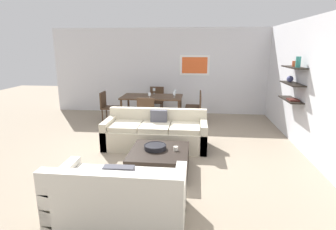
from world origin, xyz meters
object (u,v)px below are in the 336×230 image
Objects in this scene: dining_table at (152,99)px; dining_chair_head at (156,99)px; dining_chair_left_near at (107,105)px; wine_glass_right_near at (174,94)px; dining_chair_foot at (147,112)px; coffee_table at (159,161)px; loveseat_white at (119,197)px; wine_glass_foot at (149,94)px; wine_glass_right_far at (175,91)px; decorative_bowl at (155,147)px; candle_jar at (176,149)px; dining_chair_right_far at (196,104)px; sofa_beige at (156,134)px; dining_chair_right_near at (196,107)px; wine_glass_head at (154,90)px.

dining_table is 0.88m from dining_chair_head.
wine_glass_right_near is at bearing 2.78° from dining_chair_left_near.
coffee_table is at bearing -74.28° from dining_chair_foot.
loveseat_white reaches higher than coffee_table.
dining_table is 0.68m from wine_glass_right_near.
dining_chair_left_near is (-1.27, 0.66, 0.00)m from dining_chair_foot.
dining_chair_foot is 0.59m from wine_glass_foot.
wine_glass_right_far is at bearing 9.93° from dining_table.
candle_jar is at bearing -4.41° from decorative_bowl.
candle_jar is 4.13m from dining_chair_head.
candle_jar is at bearing -95.58° from dining_chair_right_far.
dining_chair_foot is 1.05m from wine_glass_right_near.
sofa_beige is 5.60× the size of decorative_bowl.
dining_chair_left_near reaches higher than candle_jar.
wine_glass_right_near is at bearing 95.43° from candle_jar.
dining_chair_left_near and dining_chair_right_near have the same top height.
loveseat_white is 9.08× the size of wine_glass_right_far.
wine_glass_right_far reaches higher than dining_chair_head.
dining_table is 0.45m from wine_glass_head.
wine_glass_right_near is (-0.00, 3.07, 0.67)m from coffee_table.
dining_chair_right_far is 1.00× the size of dining_chair_right_near.
dining_chair_foot is 1.43m from dining_chair_left_near.
wine_glass_right_near reaches higher than dining_chair_foot.
wine_glass_head reaches higher than decorative_bowl.
dining_chair_foot and dining_chair_left_near have the same top height.
sofa_beige is 2.11× the size of coffee_table.
dining_chair_head is (-0.57, 3.99, 0.08)m from decorative_bowl.
coffee_table is 3.71m from wine_glass_head.
decorative_bowl is (0.24, 1.44, 0.13)m from loveseat_white.
dining_chair_foot is (-0.94, 2.29, 0.09)m from candle_jar.
dining_chair_left_near is at bearing -170.73° from dining_table.
dining_chair_left_near is at bearing -177.22° from wine_glass_right_near.
dining_chair_right_far reaches higher than decorative_bowl.
dining_table is (-0.65, 3.19, 0.49)m from coffee_table.
sofa_beige is at bearing 88.29° from loveseat_white.
coffee_table is 6.69× the size of wine_glass_right_near.
dining_table is at bearing 94.21° from loveseat_white.
wine_glass_foot reaches higher than decorative_bowl.
dining_chair_foot is (0.00, -0.87, -0.17)m from dining_table.
wine_glass_right_far is at bearing 152.59° from dining_chair_right_near.
candle_jar is at bearing -71.21° from wine_glass_foot.
wine_glass_head is at bearing 104.78° from candle_jar.
wine_glass_head is (1.27, 0.61, 0.37)m from dining_chair_left_near.
dining_chair_foot reaches higher than loveseat_white.
wine_glass_head is (-0.00, 0.40, 0.20)m from dining_table.
wine_glass_foot reaches higher than candle_jar.
loveseat_white is at bearing -69.84° from dining_chair_left_near.
candle_jar is 3.70m from wine_glass_head.
dining_chair_left_near is (-1.27, -1.07, 0.00)m from dining_chair_head.
dining_chair_head is at bearing 98.18° from decorative_bowl.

